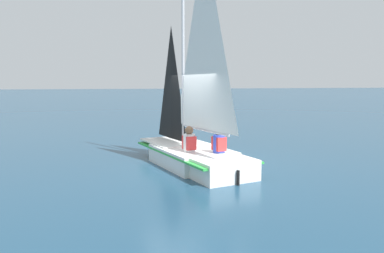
% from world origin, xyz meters
% --- Properties ---
extents(ground_plane, '(260.00, 260.00, 0.00)m').
position_xyz_m(ground_plane, '(0.00, 0.00, 0.00)').
color(ground_plane, navy).
extents(sailboat_main, '(2.41, 4.51, 6.02)m').
position_xyz_m(sailboat_main, '(-0.01, 0.06, 0.82)').
color(sailboat_main, white).
rests_on(sailboat_main, ground_plane).
extents(sailor_helm, '(0.35, 0.38, 1.16)m').
position_xyz_m(sailor_helm, '(0.21, 0.46, 0.62)').
color(sailor_helm, black).
rests_on(sailor_helm, ground_plane).
extents(sailor_crew, '(0.35, 0.38, 1.16)m').
position_xyz_m(sailor_crew, '(-0.47, 0.82, 0.62)').
color(sailor_crew, black).
rests_on(sailor_crew, ground_plane).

